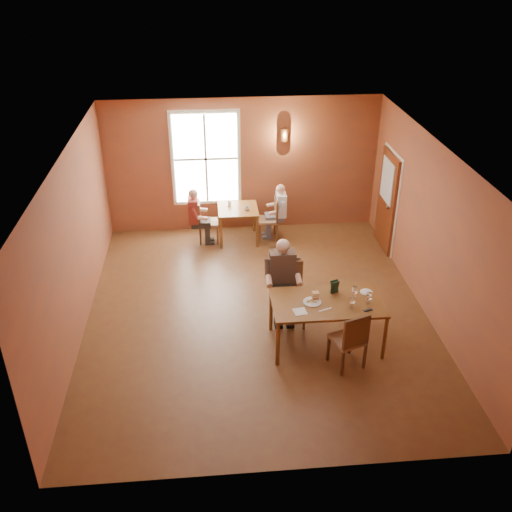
{
  "coord_description": "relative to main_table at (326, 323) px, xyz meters",
  "views": [
    {
      "loc": [
        -0.78,
        -8.41,
        5.88
      ],
      "look_at": [
        0.0,
        0.2,
        1.05
      ],
      "focal_mm": 40.0,
      "sensor_mm": 36.0,
      "label": 1
    }
  ],
  "objects": [
    {
      "name": "main_table",
      "position": [
        0.0,
        0.0,
        0.0
      ],
      "size": [
        1.77,
        1.0,
        0.83
      ],
      "primitive_type": null,
      "color": "brown",
      "rests_on": "ground"
    },
    {
      "name": "diner_main",
      "position": [
        -0.5,
        0.62,
        0.3
      ],
      "size": [
        0.58,
        0.58,
        1.44
      ],
      "primitive_type": null,
      "rotation": [
        0.0,
        0.0,
        3.14
      ],
      "color": "black",
      "rests_on": "ground"
    },
    {
      "name": "door",
      "position": [
        1.91,
        3.29,
        0.63
      ],
      "size": [
        0.12,
        1.04,
        2.1
      ],
      "primitive_type": "cube",
      "color": "maroon",
      "rests_on": "ground"
    },
    {
      "name": "diner_maroon",
      "position": [
        -1.87,
        3.87,
        0.2
      ],
      "size": [
        0.49,
        0.49,
        1.23
      ],
      "primitive_type": null,
      "rotation": [
        0.0,
        0.0,
        -1.57
      ],
      "color": "maroon",
      "rests_on": "ground"
    },
    {
      "name": "wall_left",
      "position": [
        -4.03,
        0.99,
        1.08
      ],
      "size": [
        0.04,
        7.0,
        3.0
      ],
      "primitive_type": "cube",
      "color": "brown",
      "rests_on": "ground"
    },
    {
      "name": "chair_diner_maroon",
      "position": [
        -1.84,
        3.87,
        0.06
      ],
      "size": [
        0.42,
        0.42,
        0.94
      ],
      "primitive_type": null,
      "rotation": [
        0.0,
        0.0,
        -1.57
      ],
      "color": "brown",
      "rests_on": "ground"
    },
    {
      "name": "plate_food",
      "position": [
        -0.25,
        -0.01,
        0.43
      ],
      "size": [
        0.3,
        0.3,
        0.04
      ],
      "primitive_type": "cylinder",
      "rotation": [
        0.0,
        0.0,
        -0.02
      ],
      "color": "white",
      "rests_on": "main_table"
    },
    {
      "name": "diner_white",
      "position": [
        -0.51,
        3.87,
        0.18
      ],
      "size": [
        0.48,
        0.48,
        1.2
      ],
      "primitive_type": null,
      "rotation": [
        0.0,
        0.0,
        1.57
      ],
      "color": "white",
      "rests_on": "ground"
    },
    {
      "name": "wall_sconce",
      "position": [
        -0.13,
        4.39,
        1.78
      ],
      "size": [
        0.16,
        0.16,
        0.28
      ],
      "primitive_type": "cylinder",
      "color": "brown",
      "rests_on": "wall_back"
    },
    {
      "name": "ground",
      "position": [
        -1.03,
        0.99,
        -0.42
      ],
      "size": [
        6.0,
        7.0,
        0.01
      ],
      "primitive_type": "cube",
      "color": "brown",
      "rests_on": "ground"
    },
    {
      "name": "cup_a",
      "position": [
        -1.01,
        3.74,
        0.39
      ],
      "size": [
        0.12,
        0.12,
        0.09
      ],
      "primitive_type": "imported",
      "rotation": [
        0.0,
        0.0,
        0.03
      ],
      "color": "white",
      "rests_on": "second_table"
    },
    {
      "name": "second_table",
      "position": [
        -1.19,
        3.87,
        -0.04
      ],
      "size": [
        0.86,
        0.86,
        0.76
      ],
      "primitive_type": null,
      "color": "brown",
      "rests_on": "ground"
    },
    {
      "name": "wall_front",
      "position": [
        -1.03,
        -2.51,
        1.08
      ],
      "size": [
        6.0,
        0.04,
        3.0
      ],
      "primitive_type": "cube",
      "color": "brown",
      "rests_on": "ground"
    },
    {
      "name": "goblet_b",
      "position": [
        0.64,
        -0.12,
        0.52
      ],
      "size": [
        0.1,
        0.1,
        0.21
      ],
      "primitive_type": null,
      "rotation": [
        0.0,
        0.0,
        0.18
      ],
      "color": "white",
      "rests_on": "main_table"
    },
    {
      "name": "chair_diner_white",
      "position": [
        -0.54,
        3.87,
        0.06
      ],
      "size": [
        0.42,
        0.42,
        0.95
      ],
      "primitive_type": null,
      "rotation": [
        0.0,
        0.0,
        1.57
      ],
      "color": "brown",
      "rests_on": "ground"
    },
    {
      "name": "window",
      "position": [
        -1.83,
        4.44,
        1.28
      ],
      "size": [
        1.36,
        0.1,
        1.96
      ],
      "primitive_type": "cube",
      "color": "white",
      "rests_on": "wall_back"
    },
    {
      "name": "wall_right",
      "position": [
        1.97,
        0.99,
        1.08
      ],
      "size": [
        0.04,
        7.0,
        3.0
      ],
      "primitive_type": "cube",
      "color": "brown",
      "rests_on": "ground"
    },
    {
      "name": "menu_stand",
      "position": [
        0.16,
        0.25,
        0.53
      ],
      "size": [
        0.15,
        0.11,
        0.23
      ],
      "primitive_type": "cube",
      "rotation": [
        0.0,
        0.0,
        0.34
      ],
      "color": "#193321",
      "rests_on": "main_table"
    },
    {
      "name": "chair_empty",
      "position": [
        0.23,
        -0.55,
        0.09
      ],
      "size": [
        0.57,
        0.57,
        1.02
      ],
      "primitive_type": null,
      "rotation": [
        0.0,
        0.0,
        0.35
      ],
      "color": "#462214",
      "rests_on": "ground"
    },
    {
      "name": "cup_b",
      "position": [
        -1.36,
        4.03,
        0.39
      ],
      "size": [
        0.12,
        0.12,
        0.09
      ],
      "primitive_type": "imported",
      "rotation": [
        0.0,
        0.0,
        0.43
      ],
      "color": "silver",
      "rests_on": "second_table"
    },
    {
      "name": "ceiling",
      "position": [
        -1.03,
        0.99,
        2.58
      ],
      "size": [
        6.0,
        7.0,
        0.04
      ],
      "primitive_type": "cube",
      "color": "white",
      "rests_on": "wall_back"
    },
    {
      "name": "chair_diner_main",
      "position": [
        -0.5,
        0.65,
        0.13
      ],
      "size": [
        0.49,
        0.49,
        1.1
      ],
      "primitive_type": null,
      "rotation": [
        0.0,
        0.0,
        3.14
      ],
      "color": "#3C2412",
      "rests_on": "ground"
    },
    {
      "name": "goblet_c",
      "position": [
        0.34,
        -0.19,
        0.53
      ],
      "size": [
        0.11,
        0.11,
        0.22
      ],
      "primitive_type": null,
      "rotation": [
        0.0,
        0.0,
        0.3
      ],
      "color": "white",
      "rests_on": "main_table"
    },
    {
      "name": "wall_back",
      "position": [
        -1.03,
        4.49,
        1.08
      ],
      "size": [
        6.0,
        0.04,
        3.0
      ],
      "primitive_type": "cube",
      "color": "brown",
      "rests_on": "ground"
    },
    {
      "name": "knife",
      "position": [
        -0.08,
        -0.22,
        0.42
      ],
      "size": [
        0.22,
        0.1,
        0.0
      ],
      "primitive_type": "cube",
      "rotation": [
        0.0,
        0.0,
        0.36
      ],
      "color": "silver",
      "rests_on": "main_table"
    },
    {
      "name": "napkin",
      "position": [
        -0.48,
        -0.24,
        0.42
      ],
      "size": [
        0.23,
        0.23,
        0.01
      ],
      "primitive_type": "cube",
      "rotation": [
        0.0,
        0.0,
        0.15
      ],
      "color": "silver",
      "rests_on": "main_table"
    },
    {
      "name": "sandwich",
      "position": [
        -0.18,
        0.07,
        0.48
      ],
      "size": [
        0.1,
        0.1,
        0.12
      ],
      "primitive_type": "cube",
      "rotation": [
        0.0,
        0.0,
        0.02
      ],
      "color": "tan",
      "rests_on": "main_table"
    },
    {
      "name": "goblet_a",
      "position": [
        0.46,
        0.09,
        0.52
      ],
      "size": [
        0.11,
        0.11,
        0.21
      ],
      "primitive_type": null,
      "rotation": [
        0.0,
        0.0,
        -0.4
      ],
      "color": "white",
      "rests_on": "main_table"
    },
    {
      "name": "sunglasses",
      "position": [
        0.58,
        -0.3,
        0.42
      ],
      "size": [
        0.15,
        0.08,
        0.02
      ],
      "primitive_type": "cube",
      "rotation": [
        0.0,
        0.0,
        0.27
      ],
      "color": "black",
      "rests_on": "main_table"
    },
    {
      "name": "side_plate",
      "position": [
        0.69,
        0.21,
        0.42
      ],
      "size": [
        0.22,
        0.22,
        0.02
      ],
      "primitive_type": "cylinder",
      "rotation": [
        0.0,
        0.0,
        0.13
      ],
      "color": "silver",
      "rests_on": "main_table"
    }
  ]
}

